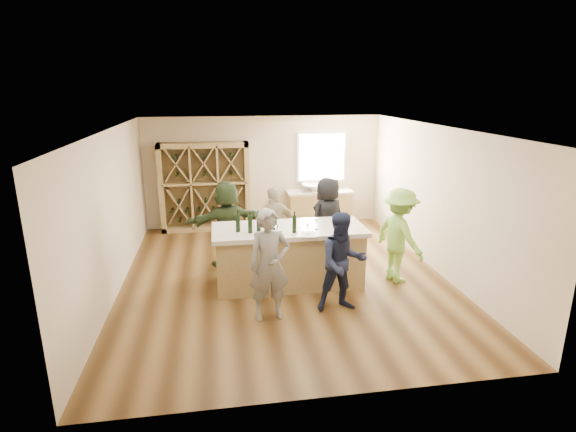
{
  "coord_description": "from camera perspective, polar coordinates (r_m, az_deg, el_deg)",
  "views": [
    {
      "loc": [
        -1.18,
        -7.83,
        3.5
      ],
      "look_at": [
        0.1,
        0.2,
        1.15
      ],
      "focal_mm": 28.0,
      "sensor_mm": 36.0,
      "label": 1
    }
  ],
  "objects": [
    {
      "name": "wine_bottle_e",
      "position": [
        7.76,
        -1.66,
        -0.97
      ],
      "size": [
        0.07,
        0.07,
        0.28
      ],
      "primitive_type": "cylinder",
      "rotation": [
        0.0,
        0.0,
        -0.06
      ],
      "color": "black",
      "rests_on": "tasting_counter_top"
    },
    {
      "name": "wine_bottle_f",
      "position": [
        7.69,
        0.82,
        -1.05
      ],
      "size": [
        0.07,
        0.07,
        0.3
      ],
      "primitive_type": "cylinder",
      "color": "black",
      "rests_on": "tasting_counter_top"
    },
    {
      "name": "tasting_counter_base",
      "position": [
        8.2,
        0.09,
        -5.33
      ],
      "size": [
        2.6,
        1.0,
        1.0
      ],
      "primitive_type": "cube",
      "color": "olive",
      "rests_on": "floor"
    },
    {
      "name": "wine_glass_d",
      "position": [
        7.89,
        3.62,
        -1.08
      ],
      "size": [
        0.08,
        0.08,
        0.18
      ],
      "primitive_type": "cone",
      "rotation": [
        0.0,
        0.0,
        -0.26
      ],
      "color": "white",
      "rests_on": "tasting_counter_top"
    },
    {
      "name": "person_near_left",
      "position": [
        6.88,
        -2.37,
        -6.24
      ],
      "size": [
        0.69,
        0.53,
        1.76
      ],
      "primitive_type": "imported",
      "rotation": [
        0.0,
        0.0,
        0.1
      ],
      "color": "slate",
      "rests_on": "floor"
    },
    {
      "name": "wine_bottle_d",
      "position": [
        7.74,
        -2.53,
        -0.87
      ],
      "size": [
        0.1,
        0.1,
        0.32
      ],
      "primitive_type": "cylinder",
      "rotation": [
        0.0,
        0.0,
        -0.31
      ],
      "color": "black",
      "rests_on": "tasting_counter_top"
    },
    {
      "name": "floor",
      "position": [
        8.68,
        -0.45,
        -8.03
      ],
      "size": [
        6.0,
        7.0,
        0.1
      ],
      "primitive_type": "cube",
      "color": "brown",
      "rests_on": "ground"
    },
    {
      "name": "wine_glass_e",
      "position": [
        7.98,
        6.72,
        -1.05
      ],
      "size": [
        0.08,
        0.08,
        0.16
      ],
      "primitive_type": "cone",
      "rotation": [
        0.0,
        0.0,
        -0.36
      ],
      "color": "white",
      "rests_on": "tasting_counter_top"
    },
    {
      "name": "wine_rack",
      "position": [
        11.36,
        -10.49,
        3.65
      ],
      "size": [
        2.2,
        0.45,
        2.2
      ],
      "primitive_type": "cube",
      "color": "olive",
      "rests_on": "floor"
    },
    {
      "name": "person_far_right",
      "position": [
        9.34,
        5.05,
        -0.34
      ],
      "size": [
        1.0,
        0.87,
        1.73
      ],
      "primitive_type": "imported",
      "rotation": [
        0.0,
        0.0,
        3.61
      ],
      "color": "black",
      "rests_on": "floor"
    },
    {
      "name": "wall_front",
      "position": [
        4.91,
        5.82,
        -9.27
      ],
      "size": [
        6.0,
        0.1,
        2.8
      ],
      "primitive_type": "cube",
      "color": "#C2AB8C",
      "rests_on": "ground"
    },
    {
      "name": "wine_glass_a",
      "position": [
        7.52,
        -1.48,
        -1.9
      ],
      "size": [
        0.09,
        0.09,
        0.19
      ],
      "primitive_type": "cone",
      "rotation": [
        0.0,
        0.0,
        -0.42
      ],
      "color": "white",
      "rests_on": "tasting_counter_top"
    },
    {
      "name": "sink",
      "position": [
        11.55,
        3.05,
        3.66
      ],
      "size": [
        0.54,
        0.54,
        0.19
      ],
      "primitive_type": "imported",
      "color": "silver",
      "rests_on": "back_counter_top"
    },
    {
      "name": "window_frame",
      "position": [
        11.74,
        4.27,
        7.5
      ],
      "size": [
        1.3,
        0.06,
        1.3
      ],
      "primitive_type": "cube",
      "color": "white",
      "rests_on": "wall_back"
    },
    {
      "name": "tasting_menu_b",
      "position": [
        7.65,
        2.65,
        -2.32
      ],
      "size": [
        0.29,
        0.36,
        0.0
      ],
      "primitive_type": "cube",
      "rotation": [
        0.0,
        0.0,
        -0.17
      ],
      "color": "white",
      "rests_on": "tasting_counter_top"
    },
    {
      "name": "wine_bottle_b",
      "position": [
        7.69,
        -4.84,
        -1.05
      ],
      "size": [
        0.09,
        0.09,
        0.31
      ],
      "primitive_type": "cylinder",
      "rotation": [
        0.0,
        0.0,
        0.17
      ],
      "color": "black",
      "rests_on": "tasting_counter_top"
    },
    {
      "name": "window_pane",
      "position": [
        11.71,
        4.31,
        7.47
      ],
      "size": [
        1.18,
        0.01,
        1.18
      ],
      "primitive_type": "cube",
      "color": "white",
      "rests_on": "wall_back"
    },
    {
      "name": "back_counter_base",
      "position": [
        11.74,
        3.97,
        0.91
      ],
      "size": [
        1.6,
        0.58,
        0.86
      ],
      "primitive_type": "cube",
      "color": "olive",
      "rests_on": "floor"
    },
    {
      "name": "wine_bottle_c",
      "position": [
        7.78,
        -3.74,
        -0.88
      ],
      "size": [
        0.08,
        0.08,
        0.3
      ],
      "primitive_type": "cylinder",
      "rotation": [
        0.0,
        0.0,
        -0.15
      ],
      "color": "black",
      "rests_on": "tasting_counter_top"
    },
    {
      "name": "ceiling",
      "position": [
        7.95,
        -0.49,
        11.43
      ],
      "size": [
        6.0,
        7.0,
        0.1
      ],
      "primitive_type": "cube",
      "color": "white",
      "rests_on": "ground"
    },
    {
      "name": "person_near_right",
      "position": [
        7.21,
        6.94,
        -5.87
      ],
      "size": [
        0.8,
        0.45,
        1.63
      ],
      "primitive_type": "imported",
      "rotation": [
        0.0,
        0.0,
        0.02
      ],
      "color": "#191E38",
      "rests_on": "floor"
    },
    {
      "name": "tasting_counter_top",
      "position": [
        8.02,
        0.09,
        -1.74
      ],
      "size": [
        2.72,
        1.12,
        0.08
      ],
      "primitive_type": "cube",
      "color": "#C1B49E",
      "rests_on": "tasting_counter_base"
    },
    {
      "name": "person_server",
      "position": [
        8.46,
        13.95,
        -2.41
      ],
      "size": [
        0.88,
        1.25,
        1.76
      ],
      "primitive_type": "imported",
      "rotation": [
        0.0,
        0.0,
        1.91
      ],
      "color": "#8CC64C",
      "rests_on": "floor"
    },
    {
      "name": "tasting_menu_a",
      "position": [
        7.57,
        -1.84,
        -2.53
      ],
      "size": [
        0.28,
        0.33,
        0.0
      ],
      "primitive_type": "cube",
      "rotation": [
        0.0,
        0.0,
        0.27
      ],
      "color": "white",
      "rests_on": "tasting_counter_top"
    },
    {
      "name": "wall_back",
      "position": [
        11.63,
        -3.1,
        5.69
      ],
      "size": [
        6.0,
        0.1,
        2.8
      ],
      "primitive_type": "cube",
      "color": "#C2AB8C",
      "rests_on": "ground"
    },
    {
      "name": "faucet",
      "position": [
        11.71,
        2.87,
        4.12
      ],
      "size": [
        0.02,
        0.02,
        0.3
      ],
      "primitive_type": "cylinder",
      "color": "silver",
      "rests_on": "back_counter_top"
    },
    {
      "name": "back_counter_top",
      "position": [
        11.62,
        4.01,
        3.1
      ],
      "size": [
        1.7,
        0.62,
        0.06
      ],
      "primitive_type": "cube",
      "color": "#C1B49E",
      "rests_on": "back_counter_base"
    },
    {
      "name": "person_far_left",
      "position": [
        9.03,
        -7.74,
        -0.95
      ],
      "size": [
        1.71,
        0.95,
        1.74
      ],
      "primitive_type": "imported",
      "rotation": [
        0.0,
        0.0,
        3.38
      ],
      "color": "#263319",
      "rests_on": "floor"
    },
    {
      "name": "tasting_menu_c",
      "position": [
        7.82,
        6.91,
        -2.02
      ],
      "size": [
        0.24,
        0.3,
        0.0
      ],
      "primitive_type": "cube",
      "rotation": [
        0.0,
        0.0,
        0.21
      ],
      "color": "white",
      "rests_on": "tasting_counter_top"
    },
    {
      "name": "wall_right",
      "position": [
        9.14,
        18.8,
        1.97
      ],
      "size": [
        0.1,
        7.0,
        2.8
      ],
      "primitive_type": "cube",
      "color": "#C2AB8C",
      "rests_on": "ground"
    },
    {
      "name": "person_far_mid",
      "position": [
        9.02,
        -1.76,
        -1.31
      ],
      "size": [
        1.02,
        0.68,
        1.6
      ],
      "primitive_type": "imported",
      "rotation": [
        0.0,
        0.0,
        3.37
      ],
      "color": "gray",
      "rests_on": "floor"
    },
    {
      "name": "wine_bottle_a",
      "position": [
        7.78,
        -6.39,
        -0.9
      ],
      "size": [
        0.1,
        0.1,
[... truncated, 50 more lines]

